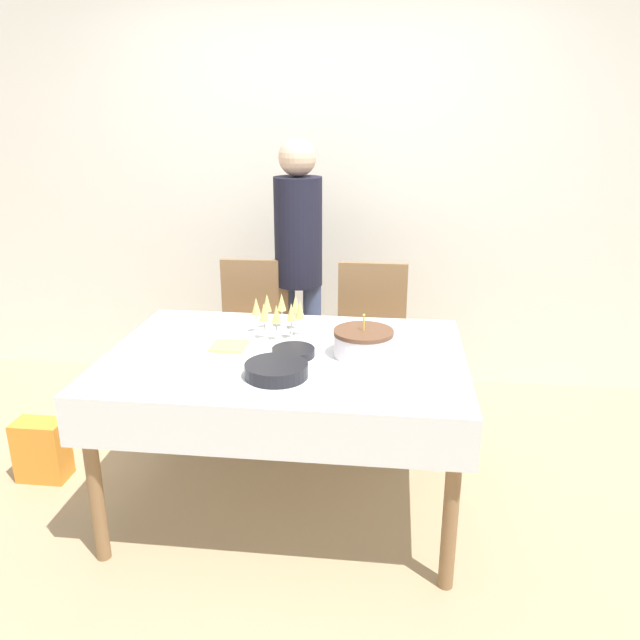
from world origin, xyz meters
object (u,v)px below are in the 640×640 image
Objects in this scene: dining_chair_far_right at (371,340)px; person_standing at (298,252)px; champagne_tray at (280,318)px; birthday_cake at (363,343)px; plate_stack_main at (276,370)px; gift_bag at (42,450)px; dining_chair_far_left at (253,336)px; plate_stack_dessert at (293,352)px.

person_standing is (-0.44, 0.19, 0.47)m from dining_chair_far_right.
person_standing is (-0.03, 0.83, 0.14)m from champagne_tray.
birthday_cake is 0.16× the size of person_standing.
plate_stack_main is 1.47m from gift_bag.
champagne_tray is at bearing 152.51° from birthday_cake.
plate_stack_main is (-0.33, -0.27, -0.03)m from birthday_cake.
dining_chair_far_right is (0.69, 0.00, 0.00)m from dining_chair_far_left.
plate_stack_main is at bearing -72.43° from dining_chair_far_left.
birthday_cake is 0.46m from champagne_tray.
dining_chair_far_left is at bearing -180.00° from dining_chair_far_right.
dining_chair_far_left is 0.58× the size of person_standing.
birthday_cake is at bearing -2.11° from gift_bag.
gift_bag is at bearing 165.50° from plate_stack_main.
plate_stack_dessert is 1.11m from person_standing.
plate_stack_main is 1.37× the size of plate_stack_dessert.
plate_stack_main is at bearing -106.74° from dining_chair_far_right.
dining_chair_far_right is 0.90m from birthday_cake.
champagne_tray is (-0.41, 0.21, 0.03)m from birthday_cake.
birthday_cake is at bearing 39.21° from plate_stack_main.
birthday_cake is 0.76× the size of champagne_tray.
gift_bag is (-1.28, 0.33, -0.64)m from plate_stack_main.
birthday_cake reaches higher than dining_chair_far_right.
plate_stack_dessert reaches higher than gift_bag.
dining_chair_far_right is at bearing 89.68° from birthday_cake.
person_standing reaches higher than plate_stack_main.
plate_stack_dessert is at bearing -82.66° from person_standing.
dining_chair_far_left is 2.78× the size of champagne_tray.
dining_chair_far_right is 3.68× the size of birthday_cake.
champagne_tray is 0.28m from plate_stack_dessert.
gift_bag is (-1.21, -0.15, -0.70)m from champagne_tray.
plate_stack_dessert is 1.46m from gift_bag.
plate_stack_dessert is (0.11, -0.25, -0.07)m from champagne_tray.
dining_chair_far_left is 1.00× the size of dining_chair_far_right.
gift_bag is at bearing 175.62° from plate_stack_dessert.
plate_stack_dessert is (-0.30, -0.04, -0.04)m from birthday_cake.
gift_bag is (-1.17, -0.98, -0.84)m from person_standing.
plate_stack_dessert is at bearing 82.01° from plate_stack_main.
gift_bag is (-1.31, 0.10, -0.63)m from plate_stack_dessert.
person_standing is at bearing 36.83° from dining_chair_far_left.
plate_stack_dessert is at bearing -67.36° from champagne_tray.
gift_bag is at bearing -139.41° from dining_chair_far_left.
champagne_tray is 0.21× the size of person_standing.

